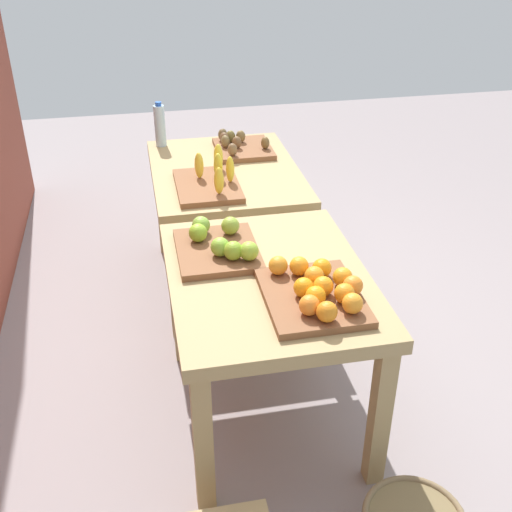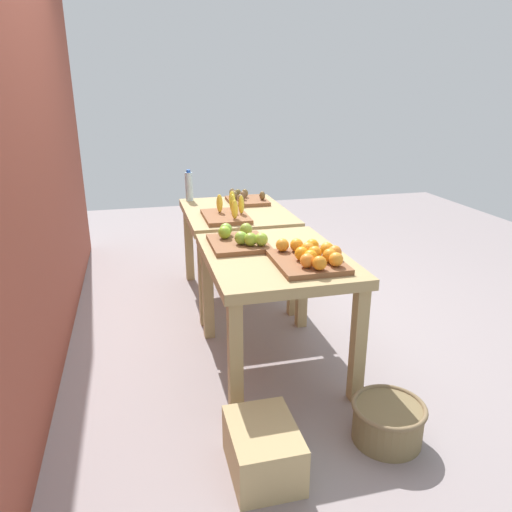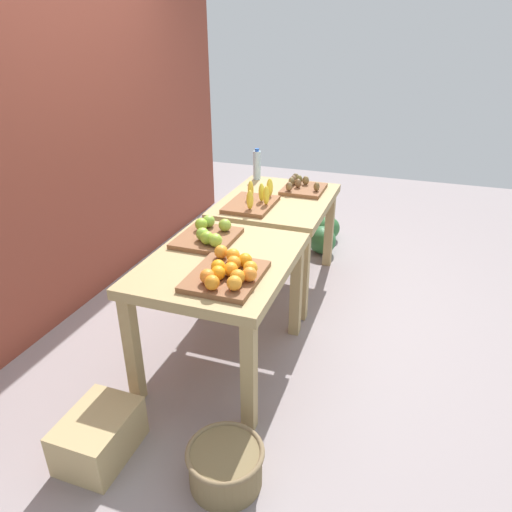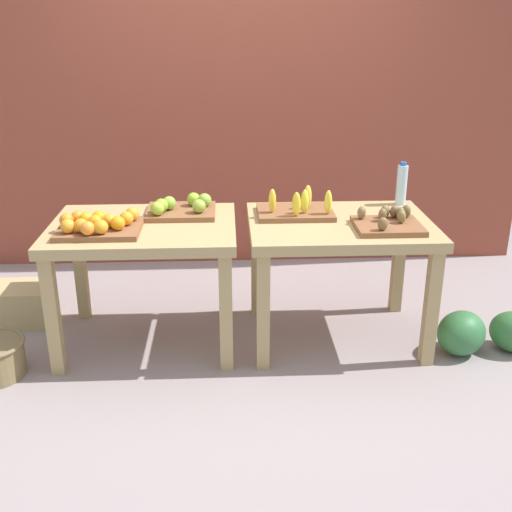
# 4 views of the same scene
# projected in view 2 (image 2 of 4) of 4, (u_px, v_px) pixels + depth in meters

# --- Properties ---
(ground_plane) EXTENTS (8.00, 8.00, 0.00)m
(ground_plane) POSITION_uv_depth(u_px,v_px,m) (253.00, 324.00, 3.58)
(ground_plane) COLOR gray
(back_wall) EXTENTS (4.40, 0.12, 3.00)m
(back_wall) POSITION_uv_depth(u_px,v_px,m) (25.00, 117.00, 2.78)
(back_wall) COLOR brown
(back_wall) RESTS_ON ground_plane
(display_table_left) EXTENTS (1.04, 0.80, 0.74)m
(display_table_left) POSITION_uv_depth(u_px,v_px,m) (275.00, 271.00, 2.86)
(display_table_left) COLOR tan
(display_table_left) RESTS_ON ground_plane
(display_table_right) EXTENTS (1.04, 0.80, 0.74)m
(display_table_right) POSITION_uv_depth(u_px,v_px,m) (236.00, 223.00, 3.88)
(display_table_right) COLOR tan
(display_table_right) RESTS_ON ground_plane
(orange_bin) EXTENTS (0.45, 0.38, 0.11)m
(orange_bin) POSITION_uv_depth(u_px,v_px,m) (311.00, 257.00, 2.64)
(orange_bin) COLOR brown
(orange_bin) RESTS_ON display_table_left
(apple_bin) EXTENTS (0.40, 0.34, 0.11)m
(apple_bin) POSITION_uv_depth(u_px,v_px,m) (240.00, 240.00, 2.96)
(apple_bin) COLOR brown
(apple_bin) RESTS_ON display_table_left
(banana_crate) EXTENTS (0.44, 0.32, 0.17)m
(banana_crate) POSITION_uv_depth(u_px,v_px,m) (227.00, 213.00, 3.59)
(banana_crate) COLOR brown
(banana_crate) RESTS_ON display_table_right
(kiwi_bin) EXTENTS (0.36, 0.32, 0.10)m
(kiwi_bin) POSITION_uv_depth(u_px,v_px,m) (245.00, 199.00, 4.09)
(kiwi_bin) COLOR brown
(kiwi_bin) RESTS_ON display_table_right
(water_bottle) EXTENTS (0.06, 0.06, 0.27)m
(water_bottle) POSITION_uv_depth(u_px,v_px,m) (189.00, 186.00, 4.13)
(water_bottle) COLOR silver
(water_bottle) RESTS_ON display_table_right
(watermelon_pile) EXTENTS (0.69, 0.39, 0.26)m
(watermelon_pile) POSITION_uv_depth(u_px,v_px,m) (242.00, 249.00, 4.86)
(watermelon_pile) COLOR #306834
(watermelon_pile) RESTS_ON ground_plane
(wicker_basket) EXTENTS (0.36, 0.36, 0.20)m
(wicker_basket) POSITION_uv_depth(u_px,v_px,m) (388.00, 421.00, 2.37)
(wicker_basket) COLOR olive
(wicker_basket) RESTS_ON ground_plane
(cardboard_produce_box) EXTENTS (0.40, 0.30, 0.24)m
(cardboard_produce_box) POSITION_uv_depth(u_px,v_px,m) (263.00, 450.00, 2.17)
(cardboard_produce_box) COLOR tan
(cardboard_produce_box) RESTS_ON ground_plane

